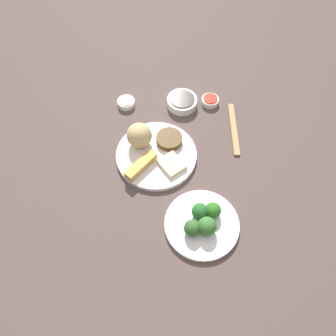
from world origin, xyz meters
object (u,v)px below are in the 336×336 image
(main_plate, at_px, (156,155))
(chopsticks_pair, at_px, (234,129))
(sauce_ramekin_sweet_and_sour, at_px, (210,101))
(broccoli_plate, at_px, (202,224))
(soy_sauce_bowl, at_px, (182,102))
(sauce_ramekin_hot_mustard, at_px, (126,103))

(main_plate, xyz_separation_m, chopsticks_pair, (0.29, -0.00, -0.00))
(main_plate, xyz_separation_m, sauce_ramekin_sweet_and_sour, (0.27, 0.14, 0.00))
(main_plate, distance_m, broccoli_plate, 0.28)
(sauce_ramekin_sweet_and_sour, relative_size, chopsticks_pair, 0.28)
(broccoli_plate, height_order, sauce_ramekin_sweet_and_sour, sauce_ramekin_sweet_and_sour)
(chopsticks_pair, bearing_deg, soy_sauce_bowl, 123.97)
(broccoli_plate, xyz_separation_m, sauce_ramekin_hot_mustard, (-0.04, 0.53, 0.00))
(sauce_ramekin_hot_mustard, relative_size, sauce_ramekin_sweet_and_sour, 1.00)
(main_plate, bearing_deg, sauce_ramekin_hot_mustard, 92.49)
(main_plate, relative_size, chopsticks_pair, 1.18)
(sauce_ramekin_sweet_and_sour, height_order, chopsticks_pair, sauce_ramekin_sweet_and_sour)
(broccoli_plate, distance_m, sauce_ramekin_sweet_and_sour, 0.48)
(main_plate, xyz_separation_m, sauce_ramekin_hot_mustard, (-0.01, 0.25, 0.00))
(main_plate, distance_m, soy_sauce_bowl, 0.24)
(sauce_ramekin_sweet_and_sour, bearing_deg, chopsticks_pair, -82.48)
(broccoli_plate, relative_size, soy_sauce_bowl, 2.01)
(main_plate, height_order, sauce_ramekin_sweet_and_sour, sauce_ramekin_sweet_and_sour)
(sauce_ramekin_hot_mustard, height_order, chopsticks_pair, sauce_ramekin_hot_mustard)
(sauce_ramekin_sweet_and_sour, bearing_deg, broccoli_plate, -120.27)
(soy_sauce_bowl, xyz_separation_m, sauce_ramekin_sweet_and_sour, (0.10, -0.03, -0.00))
(soy_sauce_bowl, bearing_deg, sauce_ramekin_hot_mustard, 156.05)
(main_plate, height_order, soy_sauce_bowl, soy_sauce_bowl)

